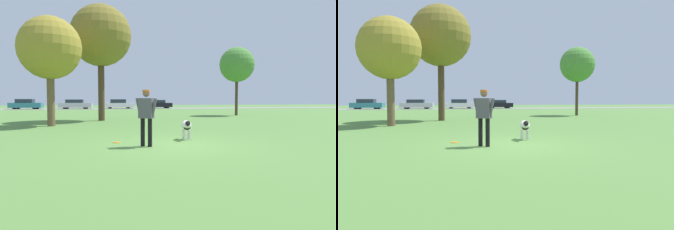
{
  "view_description": "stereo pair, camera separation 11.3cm",
  "coord_description": "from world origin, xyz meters",
  "views": [
    {
      "loc": [
        -1.75,
        -8.88,
        1.42
      ],
      "look_at": [
        0.09,
        0.56,
        0.9
      ],
      "focal_mm": 32.0,
      "sensor_mm": 36.0,
      "label": 1
    },
    {
      "loc": [
        -1.64,
        -8.9,
        1.42
      ],
      "look_at": [
        0.09,
        0.56,
        0.9
      ],
      "focal_mm": 32.0,
      "sensor_mm": 36.0,
      "label": 2
    }
  ],
  "objects": [
    {
      "name": "ground_plane",
      "position": [
        0.0,
        0.0,
        0.0
      ],
      "size": [
        120.0,
        120.0,
        0.0
      ],
      "primitive_type": "plane",
      "color": "#56843D"
    },
    {
      "name": "far_road_strip",
      "position": [
        0.0,
        35.49,
        0.01
      ],
      "size": [
        120.0,
        6.0,
        0.01
      ],
      "color": "gray",
      "rests_on": "ground_plane"
    },
    {
      "name": "person",
      "position": [
        -0.69,
        -0.07,
        1.0
      ],
      "size": [
        0.64,
        0.45,
        1.69
      ],
      "rotation": [
        0.0,
        0.0,
        -0.57
      ],
      "color": "black",
      "rests_on": "ground_plane"
    },
    {
      "name": "dog",
      "position": [
        0.86,
        1.16,
        0.48
      ],
      "size": [
        0.41,
        0.89,
        0.68
      ],
      "rotation": [
        0.0,
        0.0,
        4.59
      ],
      "color": "silver",
      "rests_on": "ground_plane"
    },
    {
      "name": "frisbee",
      "position": [
        -1.55,
        0.9,
        0.01
      ],
      "size": [
        0.26,
        0.26,
        0.02
      ],
      "color": "orange",
      "rests_on": "ground_plane"
    },
    {
      "name": "tree_far_right",
      "position": [
        8.97,
        15.29,
        4.33
      ],
      "size": [
        2.97,
        2.97,
        5.83
      ],
      "color": "#4C3826",
      "rests_on": "ground_plane"
    },
    {
      "name": "tree_mid_center",
      "position": [
        -2.28,
        11.09,
        5.46
      ],
      "size": [
        3.94,
        3.94,
        7.47
      ],
      "color": "#4C3826",
      "rests_on": "ground_plane"
    },
    {
      "name": "tree_near_left",
      "position": [
        -4.76,
        7.57,
        4.02
      ],
      "size": [
        3.23,
        3.23,
        5.66
      ],
      "color": "brown",
      "rests_on": "ground_plane"
    },
    {
      "name": "parked_car_teal",
      "position": [
        -13.19,
        35.64,
        0.69
      ],
      "size": [
        4.38,
        1.87,
        1.41
      ],
      "rotation": [
        0.0,
        0.0,
        -0.05
      ],
      "color": "teal",
      "rests_on": "ground_plane"
    },
    {
      "name": "parked_car_silver",
      "position": [
        -6.52,
        35.38,
        0.67
      ],
      "size": [
        4.61,
        1.99,
        1.34
      ],
      "rotation": [
        0.0,
        0.0,
        -0.04
      ],
      "color": "#B7B7BC",
      "rests_on": "ground_plane"
    },
    {
      "name": "parked_car_white",
      "position": [
        -0.43,
        35.51,
        0.67
      ],
      "size": [
        4.32,
        1.9,
        1.37
      ],
      "rotation": [
        0.0,
        0.0,
        -0.03
      ],
      "color": "white",
      "rests_on": "ground_plane"
    },
    {
      "name": "parked_car_black",
      "position": [
        5.46,
        35.7,
        0.63
      ],
      "size": [
        3.96,
        1.9,
        1.27
      ],
      "rotation": [
        0.0,
        0.0,
        0.03
      ],
      "color": "black",
      "rests_on": "ground_plane"
    }
  ]
}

